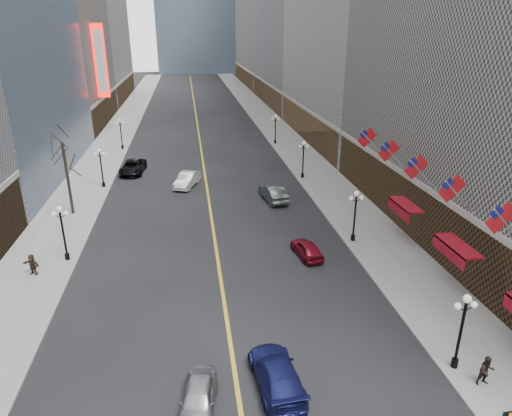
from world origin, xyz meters
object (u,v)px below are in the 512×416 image
object	(u,v)px
streetlamp_east_0	(462,324)
streetlamp_east_1	(355,211)
streetlamp_east_2	(303,156)
car_nb_mid	(187,180)
car_sb_mid	(307,249)
car_sb_near	(277,374)
streetlamp_west_2	(101,164)
streetlamp_east_3	(275,126)
streetlamp_west_1	(62,228)
car_sb_far	(273,193)
car_nb_far	(133,167)
car_nb_near	(198,399)
streetlamp_west_3	(121,131)

from	to	relation	value
streetlamp_east_0	streetlamp_east_1	distance (m)	16.00
streetlamp_east_0	streetlamp_east_2	bearing A→B (deg)	90.00
car_nb_mid	car_sb_mid	bearing A→B (deg)	-43.38
streetlamp_east_2	car_sb_near	bearing A→B (deg)	-106.11
streetlamp_east_0	streetlamp_west_2	bearing A→B (deg)	124.77
streetlamp_east_3	streetlamp_west_1	world-z (taller)	same
car_sb_far	car_sb_mid	bearing A→B (deg)	82.95
streetlamp_east_2	car_sb_mid	world-z (taller)	streetlamp_east_2
streetlamp_east_0	car_sb_near	xyz separation A→B (m)	(-9.78, 0.15, -2.12)
car_sb_mid	streetlamp_west_1	bearing A→B (deg)	-14.79
streetlamp_east_0	car_nb_mid	size ratio (longest dim) A/B	0.91
car_sb_far	streetlamp_east_0	bearing A→B (deg)	91.87
streetlamp_west_1	car_sb_far	size ratio (longest dim) A/B	0.87
car_nb_mid	car_nb_far	world-z (taller)	car_nb_mid
streetlamp_east_1	car_nb_near	xyz separation A→B (m)	(-13.80, -16.83, -2.20)
streetlamp_west_1	car_sb_mid	world-z (taller)	streetlamp_west_1
streetlamp_west_3	car_nb_mid	distance (m)	21.26
streetlamp_east_2	car_sb_far	size ratio (longest dim) A/B	0.87
streetlamp_east_3	streetlamp_west_1	xyz separation A→B (m)	(-23.60, -36.00, 0.00)
streetlamp_east_1	car_sb_near	world-z (taller)	streetlamp_east_1
streetlamp_east_1	streetlamp_west_2	size ratio (longest dim) A/B	1.00
streetlamp_west_1	streetlamp_west_2	xyz separation A→B (m)	(0.00, 18.00, 0.00)
streetlamp_west_1	car_nb_far	size ratio (longest dim) A/B	0.77
streetlamp_east_2	streetlamp_east_3	bearing A→B (deg)	90.00
streetlamp_west_2	streetlamp_east_2	bearing A→B (deg)	0.00
car_sb_mid	streetlamp_east_0	bearing A→B (deg)	99.49
car_nb_far	car_sb_far	xyz separation A→B (m)	(15.84, -12.38, 0.04)
car_sb_near	streetlamp_west_1	bearing A→B (deg)	-53.33
streetlamp_east_2	streetlamp_west_1	xyz separation A→B (m)	(-23.60, -18.00, 0.00)
streetlamp_east_3	car_sb_far	xyz separation A→B (m)	(-4.96, -24.92, -2.05)
car_nb_near	car_sb_mid	size ratio (longest dim) A/B	1.04
streetlamp_east_1	car_sb_far	size ratio (longest dim) A/B	0.87
streetlamp_east_2	car_sb_far	world-z (taller)	streetlamp_east_2
streetlamp_east_1	streetlamp_west_1	world-z (taller)	same
streetlamp_east_1	streetlamp_east_2	world-z (taller)	same
streetlamp_west_3	car_nb_mid	world-z (taller)	streetlamp_west_3
streetlamp_east_2	car_sb_near	world-z (taller)	streetlamp_east_2
streetlamp_west_3	car_sb_mid	world-z (taller)	streetlamp_west_3
car_nb_near	car_sb_mid	distance (m)	17.45
streetlamp_west_1	streetlamp_east_1	bearing A→B (deg)	0.00
streetlamp_east_1	streetlamp_east_3	world-z (taller)	same
car_nb_mid	car_nb_near	bearing A→B (deg)	-69.15
streetlamp_east_3	streetlamp_west_3	bearing A→B (deg)	180.00
car_sb_far	streetlamp_west_3	bearing A→B (deg)	-61.73
streetlamp_west_1	car_sb_far	bearing A→B (deg)	30.72
streetlamp_west_2	car_sb_near	bearing A→B (deg)	-67.78
streetlamp_east_1	streetlamp_west_1	size ratio (longest dim) A/B	1.00
car_sb_near	car_sb_far	world-z (taller)	car_sb_far
streetlamp_west_2	car_sb_mid	xyz separation A→B (m)	(18.97, -19.99, -2.22)
car_sb_near	streetlamp_west_2	bearing A→B (deg)	-72.21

